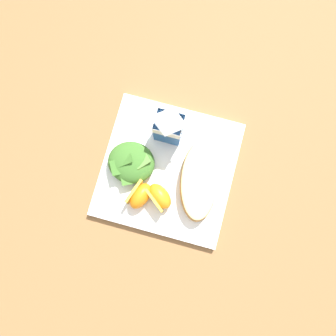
{
  "coord_description": "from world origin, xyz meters",
  "views": [
    {
      "loc": [
        0.03,
        -0.11,
        0.76
      ],
      "look_at": [
        0.0,
        0.0,
        0.03
      ],
      "focal_mm": 37.5,
      "sensor_mm": 36.0,
      "label": 1
    }
  ],
  "objects_px": {
    "white_plate": "(168,169)",
    "green_salad_pile": "(131,163)",
    "milk_carton": "(169,126)",
    "orange_wedge_middle": "(160,197)",
    "cheesy_pizza_bread": "(199,181)",
    "orange_wedge_front": "(140,195)"
  },
  "relations": [
    {
      "from": "white_plate",
      "to": "green_salad_pile",
      "type": "xyz_separation_m",
      "value": [
        -0.08,
        -0.01,
        0.03
      ]
    },
    {
      "from": "white_plate",
      "to": "green_salad_pile",
      "type": "bearing_deg",
      "value": -172.06
    },
    {
      "from": "white_plate",
      "to": "orange_wedge_middle",
      "type": "height_order",
      "value": "orange_wedge_middle"
    },
    {
      "from": "white_plate",
      "to": "milk_carton",
      "type": "relative_size",
      "value": 2.55
    },
    {
      "from": "orange_wedge_front",
      "to": "cheesy_pizza_bread",
      "type": "bearing_deg",
      "value": 28.83
    },
    {
      "from": "orange_wedge_middle",
      "to": "cheesy_pizza_bread",
      "type": "bearing_deg",
      "value": 36.98
    },
    {
      "from": "milk_carton",
      "to": "orange_wedge_middle",
      "type": "height_order",
      "value": "milk_carton"
    },
    {
      "from": "cheesy_pizza_bread",
      "to": "milk_carton",
      "type": "relative_size",
      "value": 1.65
    },
    {
      "from": "cheesy_pizza_bread",
      "to": "orange_wedge_middle",
      "type": "relative_size",
      "value": 2.62
    },
    {
      "from": "white_plate",
      "to": "milk_carton",
      "type": "distance_m",
      "value": 0.1
    },
    {
      "from": "white_plate",
      "to": "green_salad_pile",
      "type": "relative_size",
      "value": 2.8
    },
    {
      "from": "white_plate",
      "to": "milk_carton",
      "type": "bearing_deg",
      "value": 103.95
    },
    {
      "from": "orange_wedge_middle",
      "to": "white_plate",
      "type": "bearing_deg",
      "value": 89.79
    },
    {
      "from": "cheesy_pizza_bread",
      "to": "orange_wedge_front",
      "type": "height_order",
      "value": "orange_wedge_front"
    },
    {
      "from": "green_salad_pile",
      "to": "orange_wedge_front",
      "type": "xyz_separation_m",
      "value": [
        0.04,
        -0.06,
        -0.0
      ]
    },
    {
      "from": "orange_wedge_middle",
      "to": "milk_carton",
      "type": "bearing_deg",
      "value": 97.57
    },
    {
      "from": "orange_wedge_middle",
      "to": "orange_wedge_front",
      "type": "bearing_deg",
      "value": -168.52
    },
    {
      "from": "cheesy_pizza_bread",
      "to": "milk_carton",
      "type": "bearing_deg",
      "value": 135.46
    },
    {
      "from": "milk_carton",
      "to": "orange_wedge_middle",
      "type": "xyz_separation_m",
      "value": [
        0.02,
        -0.14,
        -0.04
      ]
    },
    {
      "from": "white_plate",
      "to": "cheesy_pizza_bread",
      "type": "relative_size",
      "value": 1.54
    },
    {
      "from": "green_salad_pile",
      "to": "orange_wedge_middle",
      "type": "relative_size",
      "value": 1.44
    },
    {
      "from": "white_plate",
      "to": "green_salad_pile",
      "type": "height_order",
      "value": "green_salad_pile"
    }
  ]
}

